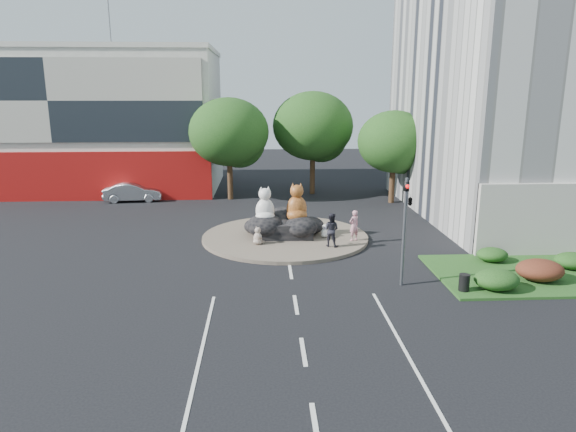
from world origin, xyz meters
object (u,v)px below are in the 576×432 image
cat_white (265,204)px  pedestrian_dark (331,230)px  cat_tabby (297,202)px  kitten_white (324,230)px  litter_bin (464,282)px  kitten_calico (258,235)px  pedestrian_pink (354,225)px  parked_car (133,192)px

cat_white → pedestrian_dark: bearing=-39.2°
cat_tabby → kitten_white: cat_tabby is taller
kitten_white → litter_bin: bearing=-96.0°
kitten_white → pedestrian_dark: (0.14, -1.88, 0.55)m
cat_white → cat_tabby: (1.90, 0.19, 0.08)m
kitten_calico → litter_bin: bearing=4.6°
cat_tabby → pedestrian_pink: size_ratio=1.29×
cat_tabby → kitten_calico: (-2.34, -1.72, -1.55)m
litter_bin → cat_white: bearing=134.5°
kitten_white → parked_car: (-14.19, 12.02, 0.15)m
cat_white → parked_car: bearing=123.2°
kitten_calico → kitten_white: bearing=60.8°
kitten_calico → litter_bin: 11.72m
kitten_white → parked_car: bearing=102.7°
pedestrian_dark → pedestrian_pink: bearing=-118.1°
cat_tabby → parked_car: (-12.55, 11.56, -1.51)m
pedestrian_pink → litter_bin: 8.59m
cat_white → kitten_calico: size_ratio=2.10×
kitten_calico → pedestrian_dark: 4.18m
cat_white → pedestrian_pink: bearing=-20.4°
cat_tabby → litter_bin: (6.80, -9.05, -1.77)m
litter_bin → pedestrian_dark: bearing=126.9°
pedestrian_pink → parked_car: size_ratio=0.39×
cat_tabby → litter_bin: bearing=-54.2°
litter_bin → parked_car: bearing=133.2°
kitten_calico → pedestrian_dark: bearing=34.7°
pedestrian_dark → parked_car: (-14.32, 13.90, -0.40)m
cat_white → cat_tabby: bearing=-3.2°
pedestrian_dark → parked_car: 19.96m
cat_tabby → pedestrian_dark: (1.77, -2.33, -1.11)m
kitten_white → cat_tabby: bearing=127.4°
pedestrian_pink → parked_car: bearing=-69.9°
cat_tabby → kitten_white: bearing=-16.8°
parked_car → pedestrian_pink: bearing=-134.7°
cat_tabby → kitten_white: 2.37m
cat_tabby → parked_car: 17.13m
kitten_calico → litter_bin: kitten_calico is taller
pedestrian_dark → litter_bin: bearing=152.5°
kitten_white → pedestrian_pink: pedestrian_pink is taller
litter_bin → pedestrian_pink: bearing=114.3°
kitten_calico → pedestrian_dark: pedestrian_dark is taller
cat_tabby → cat_white: bearing=-175.4°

